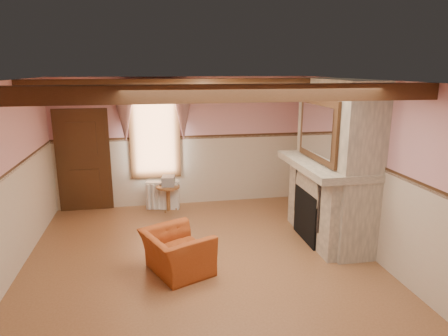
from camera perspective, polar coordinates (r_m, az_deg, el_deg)
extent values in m
cube|color=brown|center=(6.40, -3.20, -13.62)|extent=(5.50, 6.00, 0.01)
cube|color=silver|center=(5.67, -3.60, 12.31)|extent=(5.50, 6.00, 0.01)
cube|color=#D09096|center=(8.79, -5.89, 3.72)|extent=(5.50, 0.02, 2.80)
cube|color=#D09096|center=(3.14, 3.89, -16.06)|extent=(5.50, 0.02, 2.80)
cube|color=#D09096|center=(6.78, 20.32, -0.21)|extent=(0.02, 6.00, 2.80)
cube|color=black|center=(7.24, 12.10, -6.64)|extent=(0.20, 0.95, 0.90)
imported|color=#994219|center=(6.10, -6.74, -11.84)|extent=(1.17, 1.23, 0.63)
cylinder|color=brown|center=(8.61, -7.96, -4.30)|extent=(0.67, 0.67, 0.55)
cube|color=#B7AD8C|center=(8.54, -7.96, -1.83)|extent=(0.30, 0.35, 0.20)
cube|color=silver|center=(8.75, -8.75, -3.87)|extent=(0.72, 0.33, 0.60)
imported|color=brown|center=(7.22, 13.72, 1.61)|extent=(0.35, 0.35, 0.08)
cube|color=black|center=(7.67, 12.21, 2.85)|extent=(0.14, 0.24, 0.20)
cylinder|color=#BF7E35|center=(7.29, 13.45, 2.53)|extent=(0.11, 0.11, 0.28)
cylinder|color=#AD1E15|center=(6.70, 15.76, 0.85)|extent=(0.06, 0.06, 0.16)
cylinder|color=gold|center=(6.68, 15.86, 0.63)|extent=(0.06, 0.06, 0.12)
cube|color=gray|center=(7.14, 15.65, 0.83)|extent=(0.85, 2.00, 2.80)
cube|color=gray|center=(7.07, 14.32, 0.46)|extent=(1.05, 2.05, 0.12)
cube|color=silver|center=(6.88, 13.22, 5.34)|extent=(0.06, 1.44, 1.04)
cube|color=black|center=(8.89, -19.41, 0.79)|extent=(1.10, 0.10, 2.10)
cube|color=white|center=(8.70, -9.87, 5.14)|extent=(1.06, 0.08, 2.02)
cube|color=gray|center=(8.53, -10.03, 9.03)|extent=(1.30, 0.14, 1.40)
cube|color=black|center=(4.49, -1.65, 10.58)|extent=(5.50, 0.18, 0.20)
cube|color=black|center=(6.86, -4.85, 11.76)|extent=(5.50, 0.18, 0.20)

